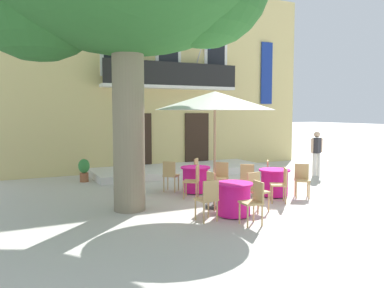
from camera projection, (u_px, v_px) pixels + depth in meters
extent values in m
plane|color=beige|center=(234.00, 191.00, 11.50)|extent=(120.00, 120.00, 0.00)
cube|color=#DBC67F|center=(151.00, 81.00, 17.44)|extent=(13.00, 4.00, 7.50)
cube|color=#332319|center=(138.00, 142.00, 15.27)|extent=(1.10, 0.08, 2.30)
cube|color=#332319|center=(197.00, 140.00, 16.40)|extent=(1.10, 0.08, 2.30)
cube|color=silver|center=(114.00, 51.00, 14.57)|extent=(1.10, 0.08, 1.90)
cube|color=black|center=(115.00, 51.00, 14.55)|extent=(0.84, 0.04, 1.60)
cube|color=silver|center=(168.00, 55.00, 15.54)|extent=(1.10, 0.08, 1.90)
cube|color=black|center=(168.00, 55.00, 15.51)|extent=(0.84, 0.04, 1.60)
cube|color=silver|center=(216.00, 58.00, 16.50)|extent=(1.10, 0.08, 1.90)
cube|color=black|center=(216.00, 58.00, 16.47)|extent=(0.84, 0.04, 1.60)
cube|color=silver|center=(171.00, 87.00, 15.39)|extent=(5.60, 0.65, 0.12)
cube|color=black|center=(174.00, 74.00, 15.08)|extent=(5.60, 0.06, 0.90)
cylinder|color=#B2B2B7|center=(144.00, 49.00, 14.59)|extent=(0.04, 0.95, 1.33)
cube|color=yellow|center=(147.00, 38.00, 14.16)|extent=(0.60, 0.29, 0.38)
cylinder|color=#B2B2B7|center=(200.00, 53.00, 15.64)|extent=(0.04, 0.95, 1.33)
cube|color=#192D9E|center=(205.00, 44.00, 15.21)|extent=(0.60, 0.29, 0.38)
cylinder|color=#47423D|center=(114.00, 81.00, 14.39)|extent=(0.25, 0.25, 0.24)
ellipsoid|color=#4C8E38|center=(114.00, 73.00, 14.37)|extent=(0.33, 0.33, 0.32)
cylinder|color=#47423D|center=(171.00, 82.00, 15.39)|extent=(0.30, 0.30, 0.29)
ellipsoid|color=#2D7533|center=(171.00, 73.00, 15.36)|extent=(0.39, 0.39, 0.46)
cylinder|color=#995638|center=(221.00, 84.00, 16.40)|extent=(0.32, 0.32, 0.32)
ellipsoid|color=#38843D|center=(221.00, 74.00, 16.36)|extent=(0.42, 0.42, 0.49)
cube|color=navy|center=(267.00, 73.00, 17.69)|extent=(0.60, 0.06, 2.80)
cube|color=silver|center=(180.00, 170.00, 14.86)|extent=(6.67, 2.42, 0.25)
cylinder|color=#7F755B|center=(129.00, 130.00, 9.12)|extent=(0.75, 0.75, 3.85)
cylinder|color=#DB1984|center=(234.00, 200.00, 8.72)|extent=(0.74, 0.74, 0.68)
cylinder|color=#DB1984|center=(234.00, 184.00, 8.69)|extent=(0.86, 0.86, 0.04)
cylinder|color=#2D2823|center=(234.00, 215.00, 8.75)|extent=(0.44, 0.44, 0.03)
cylinder|color=tan|center=(269.00, 202.00, 9.09)|extent=(0.04, 0.04, 0.45)
cylinder|color=tan|center=(258.00, 204.00, 8.90)|extent=(0.04, 0.04, 0.45)
cylinder|color=tan|center=(259.00, 200.00, 9.37)|extent=(0.04, 0.04, 0.45)
cylinder|color=tan|center=(248.00, 201.00, 9.19)|extent=(0.04, 0.04, 0.45)
cube|color=tan|center=(259.00, 192.00, 9.12)|extent=(0.45, 0.45, 0.04)
cube|color=tan|center=(254.00, 181.00, 9.25)|extent=(0.38, 0.09, 0.42)
cylinder|color=tan|center=(220.00, 197.00, 9.63)|extent=(0.04, 0.04, 0.45)
cylinder|color=tan|center=(227.00, 200.00, 9.32)|extent=(0.04, 0.04, 0.45)
cylinder|color=tan|center=(208.00, 199.00, 9.48)|extent=(0.04, 0.04, 0.45)
cylinder|color=tan|center=(215.00, 202.00, 9.18)|extent=(0.04, 0.04, 0.45)
cube|color=tan|center=(218.00, 189.00, 9.38)|extent=(0.40, 0.40, 0.04)
cube|color=tan|center=(211.00, 181.00, 9.28)|extent=(0.04, 0.38, 0.42)
cylinder|color=tan|center=(195.00, 210.00, 8.40)|extent=(0.04, 0.04, 0.45)
cylinder|color=tan|center=(208.00, 208.00, 8.58)|extent=(0.04, 0.04, 0.45)
cylinder|color=tan|center=(204.00, 213.00, 8.11)|extent=(0.04, 0.04, 0.45)
cylinder|color=tan|center=(217.00, 211.00, 8.29)|extent=(0.04, 0.04, 0.45)
cube|color=tan|center=(206.00, 199.00, 8.32)|extent=(0.43, 0.43, 0.04)
cube|color=tan|center=(211.00, 190.00, 8.15)|extent=(0.38, 0.07, 0.42)
cylinder|color=tan|center=(248.00, 217.00, 7.81)|extent=(0.04, 0.04, 0.45)
cylinder|color=tan|center=(240.00, 213.00, 8.13)|extent=(0.04, 0.04, 0.45)
cylinder|color=tan|center=(262.00, 215.00, 7.94)|extent=(0.04, 0.04, 0.45)
cylinder|color=tan|center=(254.00, 212.00, 8.25)|extent=(0.04, 0.04, 0.45)
cube|color=tan|center=(251.00, 203.00, 8.01)|extent=(0.43, 0.43, 0.04)
cube|color=tan|center=(259.00, 191.00, 8.06)|extent=(0.07, 0.38, 0.42)
cylinder|color=#DB1984|center=(195.00, 180.00, 11.24)|extent=(0.74, 0.74, 0.68)
cylinder|color=#DB1984|center=(195.00, 168.00, 11.21)|extent=(0.86, 0.86, 0.04)
cylinder|color=#2D2823|center=(195.00, 192.00, 11.27)|extent=(0.44, 0.44, 0.03)
cylinder|color=tan|center=(208.00, 180.00, 12.09)|extent=(0.04, 0.04, 0.45)
cylinder|color=tan|center=(206.00, 182.00, 11.77)|extent=(0.04, 0.04, 0.45)
cylinder|color=tan|center=(198.00, 179.00, 12.18)|extent=(0.04, 0.04, 0.45)
cylinder|color=tan|center=(195.00, 181.00, 11.86)|extent=(0.04, 0.04, 0.45)
cube|color=tan|center=(202.00, 173.00, 11.95)|extent=(0.56, 0.56, 0.04)
cube|color=tan|center=(196.00, 165.00, 11.98)|extent=(0.28, 0.31, 0.42)
cylinder|color=tan|center=(168.00, 182.00, 11.68)|extent=(0.04, 0.04, 0.45)
cylinder|color=tan|center=(178.00, 183.00, 11.58)|extent=(0.04, 0.04, 0.45)
cylinder|color=tan|center=(164.00, 184.00, 11.36)|extent=(0.04, 0.04, 0.45)
cylinder|color=tan|center=(175.00, 185.00, 11.26)|extent=(0.04, 0.04, 0.45)
cube|color=tan|center=(171.00, 175.00, 11.45)|extent=(0.57, 0.57, 0.04)
cube|color=tan|center=(169.00, 169.00, 11.26)|extent=(0.31, 0.29, 0.42)
cylinder|color=tan|center=(184.00, 191.00, 10.38)|extent=(0.04, 0.04, 0.45)
cylinder|color=tan|center=(186.00, 189.00, 10.71)|extent=(0.04, 0.04, 0.45)
cylinder|color=tan|center=(196.00, 192.00, 10.32)|extent=(0.04, 0.04, 0.45)
cylinder|color=tan|center=(198.00, 189.00, 10.66)|extent=(0.04, 0.04, 0.45)
cube|color=tan|center=(191.00, 181.00, 10.50)|extent=(0.56, 0.56, 0.04)
cube|color=tan|center=(198.00, 173.00, 10.45)|extent=(0.25, 0.33, 0.42)
cylinder|color=tan|center=(224.00, 188.00, 10.76)|extent=(0.04, 0.04, 0.45)
cylinder|color=tan|center=(212.00, 187.00, 10.88)|extent=(0.04, 0.04, 0.45)
cylinder|color=tan|center=(227.00, 186.00, 11.07)|extent=(0.04, 0.04, 0.45)
cylinder|color=tan|center=(216.00, 185.00, 11.20)|extent=(0.04, 0.04, 0.45)
cube|color=tan|center=(220.00, 178.00, 10.96)|extent=(0.56, 0.56, 0.04)
cube|color=tan|center=(222.00, 169.00, 11.10)|extent=(0.28, 0.31, 0.42)
cylinder|color=#DB1984|center=(274.00, 183.00, 10.76)|extent=(0.74, 0.74, 0.68)
cylinder|color=#DB1984|center=(275.00, 170.00, 10.73)|extent=(0.86, 0.86, 0.04)
cylinder|color=#2D2823|center=(274.00, 196.00, 10.79)|extent=(0.44, 0.44, 0.03)
cylinder|color=tan|center=(241.00, 186.00, 11.10)|extent=(0.04, 0.04, 0.45)
cylinder|color=tan|center=(253.00, 186.00, 11.04)|extent=(0.04, 0.04, 0.45)
cylinder|color=tan|center=(241.00, 188.00, 10.77)|extent=(0.04, 0.04, 0.45)
cylinder|color=tan|center=(253.00, 189.00, 10.71)|extent=(0.04, 0.04, 0.45)
cube|color=tan|center=(247.00, 179.00, 10.88)|extent=(0.56, 0.56, 0.04)
cube|color=tan|center=(247.00, 172.00, 10.69)|extent=(0.33, 0.26, 0.42)
cylinder|color=tan|center=(272.00, 195.00, 9.87)|extent=(0.04, 0.04, 0.45)
cylinder|color=tan|center=(271.00, 192.00, 10.21)|extent=(0.04, 0.04, 0.45)
cylinder|color=tan|center=(286.00, 195.00, 9.85)|extent=(0.04, 0.04, 0.45)
cylinder|color=tan|center=(284.00, 193.00, 10.18)|extent=(0.04, 0.04, 0.45)
cube|color=tan|center=(278.00, 185.00, 10.01)|extent=(0.55, 0.55, 0.04)
cube|color=tan|center=(285.00, 176.00, 9.97)|extent=(0.23, 0.35, 0.42)
cylinder|color=tan|center=(309.00, 191.00, 10.45)|extent=(0.04, 0.04, 0.45)
cylinder|color=tan|center=(296.00, 190.00, 10.51)|extent=(0.04, 0.04, 0.45)
cylinder|color=tan|center=(308.00, 188.00, 10.78)|extent=(0.04, 0.04, 0.45)
cylinder|color=tan|center=(295.00, 188.00, 10.84)|extent=(0.04, 0.04, 0.45)
cube|color=tan|center=(302.00, 180.00, 10.63)|extent=(0.56, 0.56, 0.04)
cube|color=tan|center=(302.00, 171.00, 10.78)|extent=(0.33, 0.25, 0.42)
cylinder|color=tan|center=(279.00, 183.00, 11.65)|extent=(0.04, 0.04, 0.45)
cylinder|color=tan|center=(280.00, 185.00, 11.31)|extent=(0.04, 0.04, 0.45)
cylinder|color=tan|center=(268.00, 182.00, 11.71)|extent=(0.04, 0.04, 0.45)
cylinder|color=tan|center=(268.00, 184.00, 11.37)|extent=(0.04, 0.04, 0.45)
cube|color=tan|center=(274.00, 175.00, 11.49)|extent=(0.56, 0.56, 0.04)
cube|color=tan|center=(268.00, 167.00, 11.50)|extent=(0.26, 0.33, 0.42)
cylinder|color=#997A56|center=(215.00, 156.00, 9.39)|extent=(0.06, 0.06, 2.55)
cylinder|color=#333333|center=(214.00, 206.00, 9.49)|extent=(0.44, 0.44, 0.08)
cone|color=white|center=(215.00, 101.00, 9.27)|extent=(2.90, 2.90, 0.45)
cylinder|color=#995638|center=(84.00, 177.00, 13.01)|extent=(0.29, 0.29, 0.30)
ellipsoid|color=#38843D|center=(84.00, 166.00, 12.97)|extent=(0.37, 0.37, 0.48)
cylinder|color=silver|center=(314.00, 165.00, 14.09)|extent=(0.14, 0.14, 0.86)
cylinder|color=silver|center=(318.00, 164.00, 14.17)|extent=(0.14, 0.14, 0.86)
cube|color=#2D2D33|center=(317.00, 145.00, 14.07)|extent=(0.40, 0.34, 0.56)
sphere|color=beige|center=(317.00, 134.00, 14.03)|extent=(0.22, 0.22, 0.22)
cylinder|color=beige|center=(312.00, 146.00, 13.97)|extent=(0.09, 0.09, 0.52)
cylinder|color=beige|center=(321.00, 145.00, 14.16)|extent=(0.09, 0.09, 0.52)
cylinder|color=#384260|center=(128.00, 174.00, 11.85)|extent=(0.14, 0.14, 0.88)
cylinder|color=#384260|center=(134.00, 174.00, 11.93)|extent=(0.14, 0.14, 0.88)
cube|color=#2D2D33|center=(131.00, 151.00, 11.83)|extent=(0.40, 0.37, 0.56)
sphere|color=beige|center=(130.00, 138.00, 11.80)|extent=(0.22, 0.22, 0.22)
cylinder|color=beige|center=(124.00, 151.00, 11.73)|extent=(0.09, 0.09, 0.52)
cylinder|color=beige|center=(138.00, 151.00, 11.93)|extent=(0.09, 0.09, 0.52)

